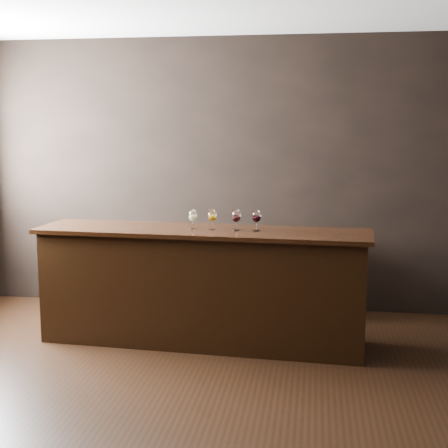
# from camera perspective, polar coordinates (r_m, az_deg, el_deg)

# --- Properties ---
(ground) EXTENTS (5.00, 5.00, 0.00)m
(ground) POSITION_cam_1_polar(r_m,az_deg,el_deg) (4.69, -6.12, -15.01)
(ground) COLOR black
(ground) RESTS_ON ground
(room_shell) EXTENTS (5.02, 4.52, 2.81)m
(room_shell) POSITION_cam_1_polar(r_m,az_deg,el_deg) (4.46, -9.07, 7.69)
(room_shell) COLOR black
(room_shell) RESTS_ON ground
(bar_counter) EXTENTS (2.83, 0.78, 0.98)m
(bar_counter) POSITION_cam_1_polar(r_m,az_deg,el_deg) (5.50, -2.00, -5.91)
(bar_counter) COLOR black
(bar_counter) RESTS_ON ground
(bar_top) EXTENTS (2.93, 0.85, 0.04)m
(bar_top) POSITION_cam_1_polar(r_m,az_deg,el_deg) (5.39, -2.03, -0.67)
(bar_top) COLOR black
(bar_top) RESTS_ON bar_counter
(back_bar_shelf) EXTENTS (2.38, 0.40, 0.86)m
(back_bar_shelf) POSITION_cam_1_polar(r_m,az_deg,el_deg) (6.48, -3.72, -4.19)
(back_bar_shelf) COLOR black
(back_bar_shelf) RESTS_ON ground
(glass_white) EXTENTS (0.07, 0.07, 0.17)m
(glass_white) POSITION_cam_1_polar(r_m,az_deg,el_deg) (5.41, -2.89, 0.76)
(glass_white) COLOR white
(glass_white) RESTS_ON bar_top
(glass_amber) EXTENTS (0.07, 0.07, 0.18)m
(glass_amber) POSITION_cam_1_polar(r_m,az_deg,el_deg) (5.35, -1.09, 0.74)
(glass_amber) COLOR white
(glass_amber) RESTS_ON bar_top
(glass_red_a) EXTENTS (0.08, 0.08, 0.18)m
(glass_red_a) POSITION_cam_1_polar(r_m,az_deg,el_deg) (5.31, 1.13, 0.71)
(glass_red_a) COLOR white
(glass_red_a) RESTS_ON bar_top
(glass_red_b) EXTENTS (0.08, 0.08, 0.18)m
(glass_red_b) POSITION_cam_1_polar(r_m,az_deg,el_deg) (5.30, 2.99, 0.68)
(glass_red_b) COLOR white
(glass_red_b) RESTS_ON bar_top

